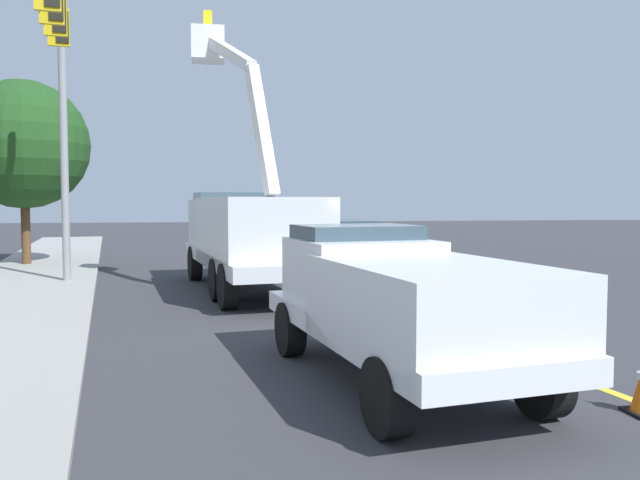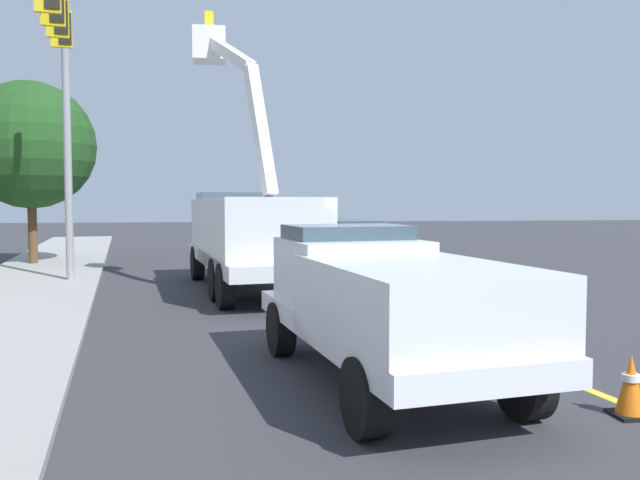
{
  "view_description": "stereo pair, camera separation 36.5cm",
  "coord_description": "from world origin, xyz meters",
  "px_view_note": "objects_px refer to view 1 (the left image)",
  "views": [
    {
      "loc": [
        -14.9,
        3.74,
        2.43
      ],
      "look_at": [
        1.78,
        1.02,
        1.4
      ],
      "focal_mm": 35.95,
      "sensor_mm": 36.0,
      "label": 1
    },
    {
      "loc": [
        -14.96,
        3.38,
        2.43
      ],
      "look_at": [
        1.78,
        1.02,
        1.4
      ],
      "focal_mm": 35.95,
      "sensor_mm": 36.0,
      "label": 2
    }
  ],
  "objects_px": {
    "utility_bucket_truck": "(248,231)",
    "passing_minivan": "(342,238)",
    "service_pickup_truck": "(396,299)",
    "traffic_signal_mast": "(59,64)",
    "traffic_cone_mid_front": "(371,290)",
    "traffic_cone_mid_rear": "(285,260)"
  },
  "relations": [
    {
      "from": "utility_bucket_truck",
      "to": "passing_minivan",
      "type": "relative_size",
      "value": 1.68
    },
    {
      "from": "service_pickup_truck",
      "to": "traffic_signal_mast",
      "type": "bearing_deg",
      "value": 33.38
    },
    {
      "from": "utility_bucket_truck",
      "to": "traffic_cone_mid_front",
      "type": "height_order",
      "value": "utility_bucket_truck"
    },
    {
      "from": "traffic_cone_mid_rear",
      "to": "traffic_signal_mast",
      "type": "xyz_separation_m",
      "value": [
        -4.18,
        6.39,
        5.64
      ]
    },
    {
      "from": "utility_bucket_truck",
      "to": "traffic_cone_mid_front",
      "type": "xyz_separation_m",
      "value": [
        -3.45,
        -2.59,
        -1.22
      ]
    },
    {
      "from": "traffic_cone_mid_front",
      "to": "service_pickup_truck",
      "type": "bearing_deg",
      "value": 169.41
    },
    {
      "from": "traffic_cone_mid_rear",
      "to": "traffic_signal_mast",
      "type": "distance_m",
      "value": 9.5
    },
    {
      "from": "passing_minivan",
      "to": "traffic_cone_mid_front",
      "type": "relative_size",
      "value": 6.03
    },
    {
      "from": "traffic_cone_mid_front",
      "to": "traffic_signal_mast",
      "type": "relative_size",
      "value": 0.1
    },
    {
      "from": "service_pickup_truck",
      "to": "passing_minivan",
      "type": "height_order",
      "value": "service_pickup_truck"
    },
    {
      "from": "passing_minivan",
      "to": "traffic_signal_mast",
      "type": "height_order",
      "value": "traffic_signal_mast"
    },
    {
      "from": "traffic_cone_mid_front",
      "to": "traffic_signal_mast",
      "type": "xyz_separation_m",
      "value": [
        3.89,
        7.48,
        5.62
      ]
    },
    {
      "from": "traffic_signal_mast",
      "to": "passing_minivan",
      "type": "bearing_deg",
      "value": -53.3
    },
    {
      "from": "service_pickup_truck",
      "to": "traffic_cone_mid_rear",
      "type": "xyz_separation_m",
      "value": [
        13.89,
        0.0,
        -0.73
      ]
    },
    {
      "from": "utility_bucket_truck",
      "to": "passing_minivan",
      "type": "height_order",
      "value": "utility_bucket_truck"
    },
    {
      "from": "passing_minivan",
      "to": "service_pickup_truck",
      "type": "bearing_deg",
      "value": 171.32
    },
    {
      "from": "service_pickup_truck",
      "to": "passing_minivan",
      "type": "bearing_deg",
      "value": -8.68
    },
    {
      "from": "passing_minivan",
      "to": "traffic_signal_mast",
      "type": "bearing_deg",
      "value": 126.7
    },
    {
      "from": "utility_bucket_truck",
      "to": "traffic_cone_mid_front",
      "type": "relative_size",
      "value": 10.17
    },
    {
      "from": "traffic_cone_mid_rear",
      "to": "traffic_signal_mast",
      "type": "bearing_deg",
      "value": 123.19
    },
    {
      "from": "utility_bucket_truck",
      "to": "traffic_signal_mast",
      "type": "height_order",
      "value": "traffic_signal_mast"
    },
    {
      "from": "utility_bucket_truck",
      "to": "traffic_signal_mast",
      "type": "relative_size",
      "value": 1.0
    }
  ]
}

